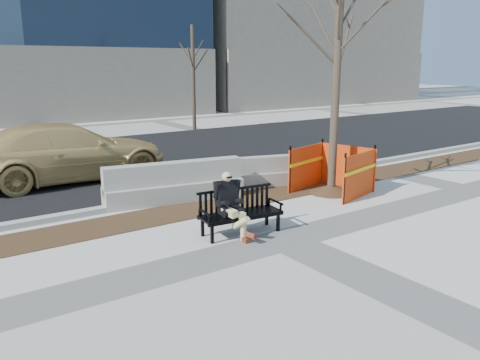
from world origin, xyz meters
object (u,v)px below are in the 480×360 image
Objects in this scene: tree_fence at (331,193)px; sedan at (70,180)px; bench at (241,234)px; seated_man at (229,235)px; jersey_barrier_right at (256,186)px; jersey_barrier_left at (175,201)px.

sedan is (-4.99, 5.10, 0.00)m from tree_fence.
seated_man is (-0.22, 0.07, 0.00)m from bench.
tree_fence is at bearing -136.74° from sedan.
sedan is at bearing 154.06° from jersey_barrier_right.
bench is at bearing -115.03° from jersey_barrier_right.
bench is 3.76m from tree_fence.
tree_fence reaches higher than bench.
jersey_barrier_right is at bearing 10.27° from jersey_barrier_left.
jersey_barrier_right is (2.43, 2.74, 0.00)m from bench.
jersey_barrier_right is (3.84, -3.51, 0.00)m from sedan.
bench is 0.27× the size of tree_fence.
tree_fence is 3.89m from jersey_barrier_left.
jersey_barrier_left is 2.40m from jersey_barrier_right.
jersey_barrier_left is at bearing 96.17° from bench.
tree_fence is 2.17× the size of jersey_barrier_right.
sedan reaches higher than jersey_barrier_left.
bench is 1.34× the size of seated_man.
bench is 0.49× the size of jersey_barrier_left.
jersey_barrier_left is at bearing -158.88° from sedan.
tree_fence reaches higher than sedan.
seated_man reaches higher than jersey_barrier_right.
tree_fence is at bearing -37.74° from jersey_barrier_right.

